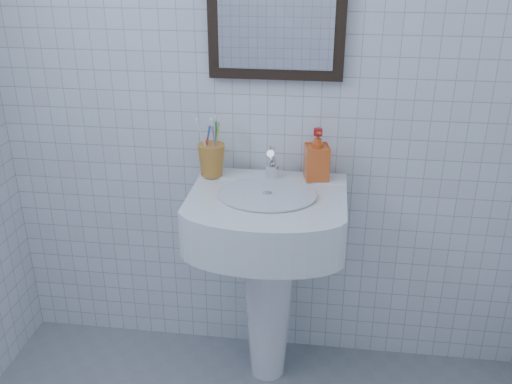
# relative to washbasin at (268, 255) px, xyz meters

# --- Properties ---
(wall_back) EXTENTS (2.20, 0.02, 2.50)m
(wall_back) POSITION_rel_washbasin_xyz_m (-0.03, 0.21, 0.66)
(wall_back) COLOR silver
(wall_back) RESTS_ON ground
(washbasin) EXTENTS (0.57, 0.42, 0.88)m
(washbasin) POSITION_rel_washbasin_xyz_m (0.00, 0.00, 0.00)
(washbasin) COLOR white
(washbasin) RESTS_ON ground
(faucet) EXTENTS (0.05, 0.12, 0.13)m
(faucet) POSITION_rel_washbasin_xyz_m (0.00, 0.10, 0.33)
(faucet) COLOR silver
(faucet) RESTS_ON washbasin
(toothbrush_cup) EXTENTS (0.12, 0.12, 0.13)m
(toothbrush_cup) POSITION_rel_washbasin_xyz_m (-0.24, 0.10, 0.35)
(toothbrush_cup) COLOR #C27F2C
(toothbrush_cup) RESTS_ON washbasin
(soap_dispenser) EXTENTS (0.11, 0.11, 0.20)m
(soap_dispenser) POSITION_rel_washbasin_xyz_m (0.17, 0.12, 0.38)
(soap_dispenser) COLOR #E85216
(soap_dispenser) RESTS_ON washbasin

